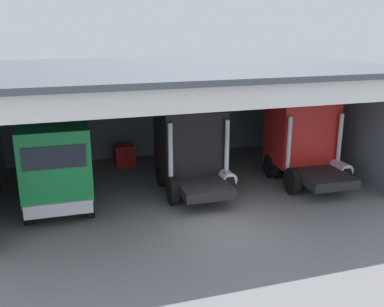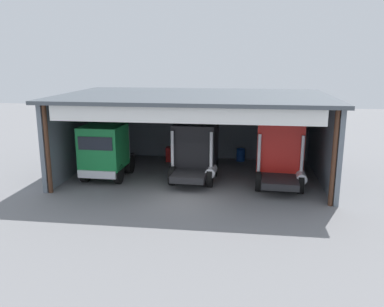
% 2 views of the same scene
% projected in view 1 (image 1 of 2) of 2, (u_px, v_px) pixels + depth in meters
% --- Properties ---
extents(ground_plane, '(80.00, 80.00, 0.00)m').
position_uv_depth(ground_plane, '(221.00, 227.00, 15.01)').
color(ground_plane, slate).
rests_on(ground_plane, ground).
extents(workshop_shed, '(15.67, 9.77, 4.99)m').
position_uv_depth(workshop_shed, '(176.00, 98.00, 18.96)').
color(workshop_shed, slate).
rests_on(workshop_shed, ground).
extents(truck_green_yard_outside, '(2.51, 4.56, 3.30)m').
position_uv_depth(truck_green_yard_outside, '(55.00, 166.00, 15.69)').
color(truck_green_yard_outside, '#197F3D').
rests_on(truck_green_yard_outside, ground).
extents(truck_black_center_left_bay, '(2.67, 4.52, 3.35)m').
position_uv_depth(truck_black_center_left_bay, '(191.00, 147.00, 17.92)').
color(truck_black_center_left_bay, black).
rests_on(truck_black_center_left_bay, ground).
extents(truck_red_right_bay, '(2.77, 4.39, 3.74)m').
position_uv_depth(truck_red_right_bay, '(304.00, 137.00, 18.94)').
color(truck_red_right_bay, red).
rests_on(truck_red_right_bay, ground).
extents(oil_drum, '(0.58, 0.58, 0.86)m').
position_uv_depth(oil_drum, '(212.00, 145.00, 23.30)').
color(oil_drum, '#194CB2').
rests_on(oil_drum, ground).
extents(tool_cart, '(0.90, 0.60, 1.00)m').
position_uv_depth(tool_cart, '(125.00, 156.00, 21.26)').
color(tool_cart, red).
rests_on(tool_cart, ground).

